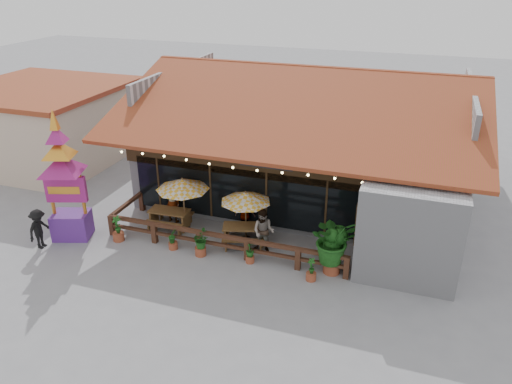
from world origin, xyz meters
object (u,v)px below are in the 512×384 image
at_px(picnic_table_left, 170,216).
at_px(umbrella_left, 183,185).
at_px(picnic_table_right, 244,232).
at_px(pedestrian, 39,229).
at_px(thai_sign_tower, 62,167).
at_px(umbrella_right, 246,197).
at_px(tropical_plant, 334,241).

bearing_deg(picnic_table_left, umbrella_left, 6.21).
xyz_separation_m(picnic_table_right, pedestrian, (-7.56, -2.90, 0.28)).
distance_m(picnic_table_left, thai_sign_tower, 4.73).
height_order(picnic_table_left, picnic_table_right, picnic_table_left).
relative_size(umbrella_right, thai_sign_tower, 0.37).
bearing_deg(umbrella_right, tropical_plant, -18.16).
xyz_separation_m(thai_sign_tower, pedestrian, (-0.64, -1.13, -2.27)).
distance_m(picnic_table_left, tropical_plant, 7.39).
relative_size(thai_sign_tower, tropical_plant, 2.52).
relative_size(umbrella_left, picnic_table_left, 1.62).
distance_m(umbrella_left, picnic_table_left, 1.68).
bearing_deg(pedestrian, thai_sign_tower, -29.11).
distance_m(umbrella_left, thai_sign_tower, 4.73).
height_order(umbrella_right, picnic_table_left, umbrella_right).
bearing_deg(tropical_plant, umbrella_left, 169.46).
height_order(umbrella_left, picnic_table_left, umbrella_left).
bearing_deg(picnic_table_right, pedestrian, -159.00).
xyz_separation_m(umbrella_left, tropical_plant, (6.57, -1.22, -0.75)).
distance_m(umbrella_right, thai_sign_tower, 7.29).
bearing_deg(tropical_plant, picnic_table_right, 166.58).
bearing_deg(picnic_table_right, picnic_table_left, 175.93).
height_order(umbrella_left, pedestrian, umbrella_left).
bearing_deg(picnic_table_right, umbrella_left, 173.43).
bearing_deg(umbrella_right, picnic_table_right, -82.18).
bearing_deg(picnic_table_right, tropical_plant, -13.42).
bearing_deg(pedestrian, picnic_table_left, -51.75).
height_order(thai_sign_tower, pedestrian, thai_sign_tower).
xyz_separation_m(umbrella_left, pedestrian, (-4.76, -3.22, -1.25)).
bearing_deg(pedestrian, umbrella_left, -55.34).
relative_size(umbrella_right, tropical_plant, 0.94).
distance_m(umbrella_right, pedestrian, 8.26).
bearing_deg(picnic_table_right, umbrella_right, 97.82).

